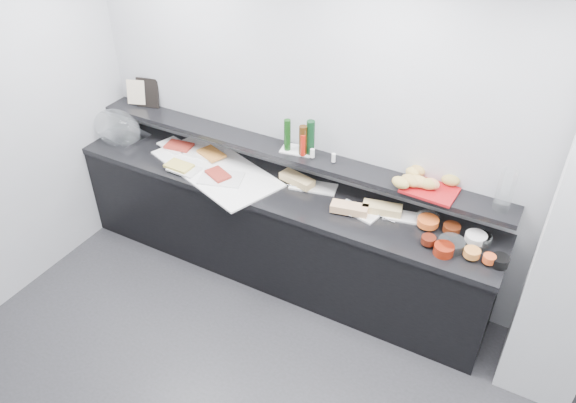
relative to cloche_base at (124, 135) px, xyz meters
The scene contains 56 objects.
back_wall 2.37m from the cloche_base, ahead, with size 5.00×0.02×2.70m, color #AFB1B7.
ceiling 3.40m from the cloche_base, 36.75° to the right, with size 5.00×5.00×0.00m, color white.
buffet_cabinet 1.69m from the cloche_base, ahead, with size 3.60×0.60×0.85m, color black.
counter_top 1.62m from the cloche_base, ahead, with size 3.62×0.62×0.05m, color black.
wall_shelf 1.64m from the cloche_base, ahead, with size 3.60×0.25×0.04m, color black.
cloche_base is the anchor object (origin of this frame).
cloche_dome 0.12m from the cloche_base, 88.72° to the right, with size 0.46×0.30×0.34m, color white.
linen_runner 1.05m from the cloche_base, ahead, with size 1.17×0.55×0.01m, color white.
platter_meat_a 0.53m from the cloche_base, ahead, with size 0.28×0.19×0.01m, color white.
food_meat_a 0.59m from the cloche_base, ahead, with size 0.23×0.15×0.02m, color maroon.
platter_salmon 0.83m from the cloche_base, ahead, with size 0.30×0.20×0.01m, color white.
food_salmon 0.92m from the cloche_base, ahead, with size 0.24×0.15×0.02m, color orange.
platter_cheese 0.86m from the cloche_base, 13.32° to the right, with size 0.26×0.17×0.01m, color silver.
food_cheese 0.82m from the cloche_base, 14.26° to the right, with size 0.22×0.14×0.02m, color #E0C957.
platter_meat_b 1.20m from the cloche_base, ahead, with size 0.34×0.23×0.01m, color white.
food_meat_b 1.16m from the cloche_base, ahead, with size 0.21×0.13×0.02m, color maroon.
sandwich_plate_left 1.89m from the cloche_base, ahead, with size 0.37×0.16×0.01m, color white.
sandwich_food_left 1.75m from the cloche_base, ahead, with size 0.29×0.11×0.06m, color tan.
tongs_left 1.76m from the cloche_base, ahead, with size 0.01×0.01×0.16m, color silver.
sandwich_plate_mid 2.33m from the cloche_base, ahead, with size 0.32×0.14×0.01m, color white.
sandwich_food_mid 2.27m from the cloche_base, ahead, with size 0.28×0.11×0.06m, color tan.
tongs_mid 2.24m from the cloche_base, ahead, with size 0.01×0.01×0.16m, color silver.
sandwich_plate_right 2.66m from the cloche_base, ahead, with size 0.32×0.14×0.01m, color white.
sandwich_food_right 2.49m from the cloche_base, ahead, with size 0.29×0.11×0.06m, color tan.
tongs_right 2.54m from the cloche_base, ahead, with size 0.01×0.01×0.16m, color silver.
bowl_glass_fruit 2.82m from the cloche_base, ahead, with size 0.17×0.17×0.07m, color silver.
fill_glass_fruit 2.83m from the cloche_base, ahead, with size 0.15×0.15×0.05m, color orange.
bowl_black_jam 3.21m from the cloche_base, ahead, with size 0.14×0.14×0.07m, color black.
fill_black_jam 3.00m from the cloche_base, ahead, with size 0.12×0.12×0.05m, color #511D0B.
bowl_glass_cream 3.20m from the cloche_base, ahead, with size 0.18×0.18×0.07m, color white.
fill_glass_cream 3.18m from the cloche_base, ahead, with size 0.15×0.15×0.05m, color white.
bowl_red_jam 3.02m from the cloche_base, ahead, with size 0.14×0.14×0.07m, color maroon.
fill_red_jam 2.90m from the cloche_base, ahead, with size 0.10×0.10×0.05m, color #50170B.
bowl_glass_salmon 3.05m from the cloche_base, ahead, with size 0.18×0.18×0.07m, color silver.
fill_glass_salmon 3.20m from the cloche_base, ahead, with size 0.11×0.11×0.05m, color orange.
bowl_black_fruit 3.38m from the cloche_base, ahead, with size 0.12×0.12×0.07m, color black.
fill_black_fruit 3.31m from the cloche_base, ahead, with size 0.09×0.09×0.05m, color #E7521F.
framed_print 0.45m from the cloche_base, 55.92° to the left, with size 0.21×0.02×0.26m, color black.
print_art 0.41m from the cloche_base, 69.81° to the left, with size 0.20×0.00×0.22m, color beige.
condiment_tray 1.73m from the cloche_base, ahead, with size 0.25×0.16×0.01m, color white.
bottle_green_a 1.68m from the cloche_base, ahead, with size 0.05×0.05×0.26m, color #113B10.
bottle_brown 1.81m from the cloche_base, ahead, with size 0.06×0.06×0.24m, color #3C220A.
bottle_green_b 1.86m from the cloche_base, ahead, with size 0.06×0.06×0.28m, color black.
bottle_hot 1.81m from the cloche_base, ahead, with size 0.04×0.04×0.18m, color red.
shaker_salt 2.05m from the cloche_base, ahead, with size 0.03×0.03×0.07m, color white.
shaker_pepper 1.88m from the cloche_base, ahead, with size 0.04×0.04×0.07m, color white.
bread_tray 2.80m from the cloche_base, ahead, with size 0.38×0.26×0.02m, color #AE1217.
bread_roll_nw 2.66m from the cloche_base, ahead, with size 0.12×0.08×0.08m, color tan.
bread_roll_n 2.68m from the cloche_base, ahead, with size 0.12×0.08×0.08m, color #B38944.
bread_roll_ne 2.92m from the cloche_base, ahead, with size 0.13×0.08×0.08m, color #AB8E41.
bread_roll_sw 2.61m from the cloche_base, ahead, with size 0.14×0.09×0.08m, color gold.
bread_roll_s 2.67m from the cloche_base, ahead, with size 0.15×0.10×0.08m, color #BB9247.
bread_roll_se 2.79m from the cloche_base, ahead, with size 0.14×0.09×0.08m, color #B89646.
bread_roll_midw 2.72m from the cloche_base, ahead, with size 0.15×0.10×0.08m, color tan.
bread_roll_mide 2.81m from the cloche_base, ahead, with size 0.12×0.08×0.08m, color #D0864F.
carafe 3.30m from the cloche_base, ahead, with size 0.11×0.11×0.30m, color white.
Camera 1 is at (1.16, -1.49, 3.43)m, focal length 35.00 mm.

